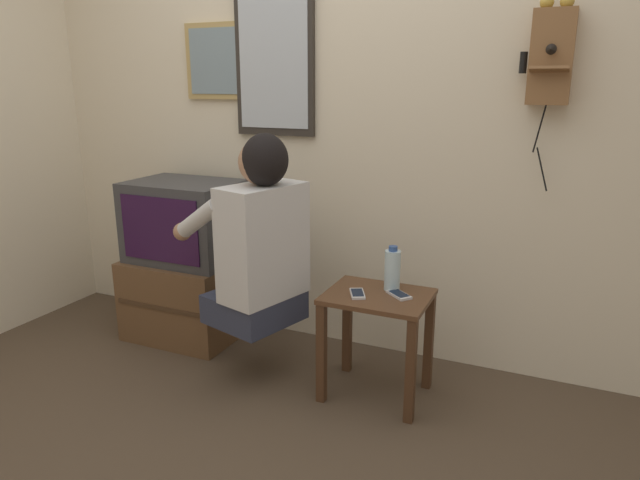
{
  "coord_description": "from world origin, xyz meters",
  "views": [
    {
      "loc": [
        1.13,
        -1.54,
        1.42
      ],
      "look_at": [
        0.12,
        0.72,
        0.74
      ],
      "focal_mm": 32.0,
      "sensor_mm": 36.0,
      "label": 1
    }
  ],
  "objects": [
    {
      "name": "ground_plane",
      "position": [
        0.0,
        0.0,
        0.0
      ],
      "size": [
        14.0,
        14.0,
        0.0
      ],
      "primitive_type": "plane",
      "color": "#4C3D2D"
    },
    {
      "name": "wall_back",
      "position": [
        0.0,
        1.27,
        1.27
      ],
      "size": [
        6.8,
        0.05,
        2.55
      ],
      "color": "beige",
      "rests_on": "ground_plane"
    },
    {
      "name": "side_table",
      "position": [
        0.38,
        0.77,
        0.38
      ],
      "size": [
        0.46,
        0.37,
        0.5
      ],
      "color": "#51331E",
      "rests_on": "ground_plane"
    },
    {
      "name": "person",
      "position": [
        -0.17,
        0.67,
        0.72
      ],
      "size": [
        0.62,
        0.54,
        0.91
      ],
      "rotation": [
        0.0,
        0.0,
        1.29
      ],
      "color": "#2D3347",
      "rests_on": "ground_plane"
    },
    {
      "name": "tv_stand",
      "position": [
        -0.83,
        0.95,
        0.23
      ],
      "size": [
        0.62,
        0.48,
        0.46
      ],
      "color": "brown",
      "rests_on": "ground_plane"
    },
    {
      "name": "television",
      "position": [
        -0.82,
        0.97,
        0.68
      ],
      "size": [
        0.59,
        0.44,
        0.44
      ],
      "color": "#38383A",
      "rests_on": "tv_stand"
    },
    {
      "name": "wall_phone_antique",
      "position": [
        0.98,
        1.18,
        1.53
      ],
      "size": [
        0.21,
        0.18,
        0.82
      ],
      "color": "brown"
    },
    {
      "name": "framed_picture",
      "position": [
        -0.72,
        1.23,
        1.53
      ],
      "size": [
        0.43,
        0.03,
        0.41
      ],
      "color": "tan"
    },
    {
      "name": "wall_mirror",
      "position": [
        -0.37,
        1.22,
        1.54
      ],
      "size": [
        0.46,
        0.03,
        0.79
      ],
      "color": "#2D2823"
    },
    {
      "name": "cell_phone_held",
      "position": [
        0.3,
        0.72,
        0.51
      ],
      "size": [
        0.11,
        0.14,
        0.01
      ],
      "rotation": [
        0.0,
        0.0,
        0.46
      ],
      "color": "silver",
      "rests_on": "side_table"
    },
    {
      "name": "cell_phone_spare",
      "position": [
        0.47,
        0.78,
        0.51
      ],
      "size": [
        0.13,
        0.13,
        0.01
      ],
      "rotation": [
        0.0,
        0.0,
        0.87
      ],
      "color": "silver",
      "rests_on": "side_table"
    },
    {
      "name": "water_bottle",
      "position": [
        0.42,
        0.85,
        0.6
      ],
      "size": [
        0.07,
        0.07,
        0.21
      ],
      "color": "silver",
      "rests_on": "side_table"
    }
  ]
}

